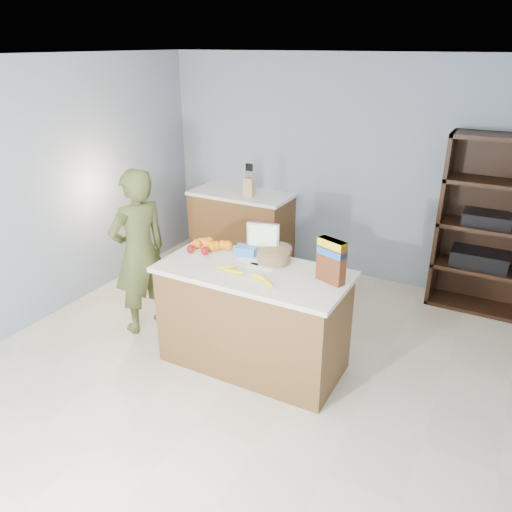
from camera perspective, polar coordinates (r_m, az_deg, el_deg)
The scene contains 15 objects.
floor at distance 4.26m, azimuth -2.30°, elevation -14.12°, with size 4.50×5.00×0.02m, color beige.
walls at distance 3.52m, azimuth -2.73°, elevation 7.80°, with size 4.52×5.02×2.51m.
counter_peninsula at distance 4.25m, azimuth -0.32°, elevation -7.50°, with size 1.56×0.76×0.90m.
back_cabinet at distance 6.27m, azimuth -1.63°, elevation 3.34°, with size 1.24×0.62×0.90m.
shelving_unit at distance 5.53m, azimuth 24.77°, elevation 2.90°, with size 0.90×0.40×1.80m.
person at distance 4.75m, azimuth -13.18°, elevation 0.40°, with size 0.58×0.38×1.58m, color #424C22.
knife_block at distance 5.95m, azimuth -0.77°, elevation 7.98°, with size 0.12×0.10×0.31m.
envelopes at distance 4.12m, azimuth -0.07°, elevation -0.90°, with size 0.37×0.20×0.00m.
bananas at distance 3.89m, azimuth -1.08°, elevation -2.16°, with size 0.58×0.23×0.04m.
apples at distance 4.36m, azimuth -6.20°, elevation 0.85°, with size 0.21×0.21×0.07m.
oranges at distance 4.42m, azimuth -5.02°, elevation 1.33°, with size 0.34×0.19×0.08m.
blue_carton at distance 4.28m, azimuth -1.14°, elevation 0.63°, with size 0.18×0.12×0.08m, color blue.
salad_bowl at distance 4.14m, azimuth 2.04°, elevation 0.07°, with size 0.30×0.30×0.13m.
tv at distance 4.26m, azimuth 0.82°, elevation 2.21°, with size 0.28×0.12×0.28m.
cereal_box at distance 3.78m, azimuth 8.63°, elevation -0.20°, with size 0.24×0.16×0.34m.
Camera 1 is at (1.75, -2.90, 2.59)m, focal length 35.00 mm.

